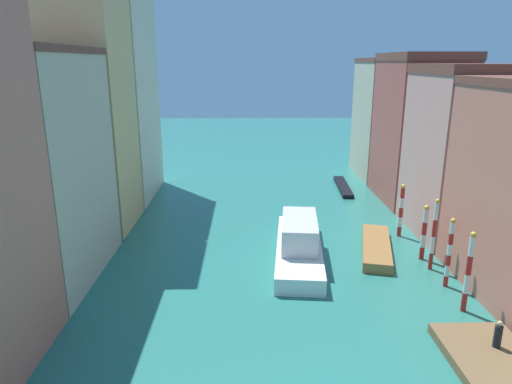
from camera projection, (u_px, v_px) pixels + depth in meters
The scene contains 17 objects.
ground_plane at pixel (269, 224), 39.39m from camera, with size 154.00×154.00×0.00m, color #28756B.
building_left_1 at pixel (35, 168), 28.03m from camera, with size 6.79×11.00×14.45m.
building_left_2 at pixel (84, 102), 36.37m from camera, with size 6.79×7.52×20.82m.
building_left_3 at pixel (116, 95), 45.32m from camera, with size 6.79×10.45×20.77m.
building_right_2 at pixel (462, 152), 35.54m from camera, with size 6.79×8.96×13.42m.
building_right_3 at pixel (418, 129), 44.70m from camera, with size 6.79×9.79×14.39m.
building_right_4 at pixel (388, 119), 54.17m from camera, with size 6.79×9.48×13.98m.
waterfront_dock at pixel (496, 365), 20.68m from camera, with size 3.86×6.21×0.50m.
person_on_dock at pixel (498, 335), 21.43m from camera, with size 0.36×0.36×1.38m.
mooring_pole_0 at pixel (468, 271), 24.99m from camera, with size 0.33×0.33×4.78m.
mooring_pole_1 at pixel (449, 252), 27.86m from camera, with size 0.31×0.31×4.51m.
mooring_pole_2 at pixel (434, 234), 30.13m from camera, with size 0.29×0.29×4.99m.
mooring_pole_3 at pixel (424, 232), 31.83m from camera, with size 0.37×0.37×4.03m.
mooring_pole_4 at pixel (401, 210), 36.09m from camera, with size 0.36×0.36×4.32m.
vaporetto_white at pixel (299, 243), 32.34m from camera, with size 4.21×11.76×2.95m.
gondola_black at pixel (343, 187), 50.34m from camera, with size 1.64×8.19×0.41m.
motorboat_0 at pixel (376, 247), 33.52m from camera, with size 3.75×7.96×0.74m.
Camera 1 is at (-1.85, -12.56, 13.56)m, focal length 31.85 mm.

